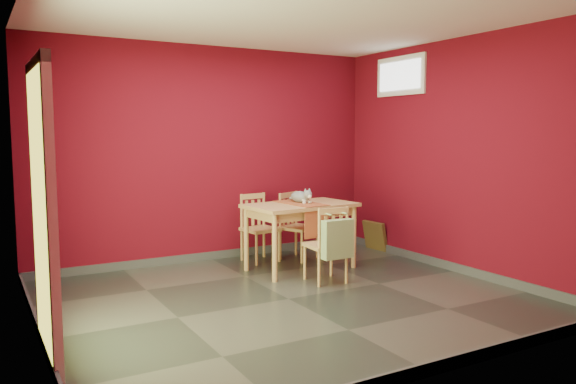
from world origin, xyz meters
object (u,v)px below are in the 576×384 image
tote_bag (337,239)px  chair_far_right (296,225)px  chair_near (327,244)px  picture_frame (375,236)px  dining_table (301,212)px  chair_far_left (258,227)px  cat (300,195)px

tote_bag → chair_far_right: bearing=77.3°
chair_near → picture_frame: chair_near is taller
dining_table → chair_far_left: 0.74m
chair_near → tote_bag: bearing=-92.9°
dining_table → chair_near: size_ratio=1.58×
chair_near → dining_table: bearing=85.5°
chair_far_left → tote_bag: 1.52m
chair_far_left → cat: cat is taller
chair_near → picture_frame: bearing=35.6°
chair_near → chair_far_left: bearing=97.7°
tote_bag → picture_frame: (1.53, 1.29, -0.31)m
dining_table → chair_near: 0.70m
chair_far_left → chair_far_right: chair_far_right is taller
chair_far_right → cat: 0.66m
dining_table → tote_bag: (-0.06, -0.86, -0.18)m
dining_table → chair_far_left: size_ratio=1.55×
chair_far_right → picture_frame: 1.24m
cat → picture_frame: cat is taller
tote_bag → picture_frame: 2.02m
dining_table → cat: size_ratio=3.44×
chair_far_right → chair_near: size_ratio=1.02×
chair_far_right → tote_bag: (-0.31, -1.37, 0.08)m
chair_far_left → chair_near: (0.18, -1.31, -0.01)m
chair_far_right → chair_near: (-0.30, -1.17, -0.01)m
dining_table → tote_bag: 0.88m
cat → tote_bag: bearing=-104.1°
chair_far_left → picture_frame: chair_far_left is taller
chair_near → cat: cat is taller
tote_bag → chair_far_left: bearing=96.3°
chair_far_left → cat: 0.78m
chair_far_left → chair_far_right: (0.47, -0.14, 0.00)m
chair_far_left → chair_far_right: 0.49m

